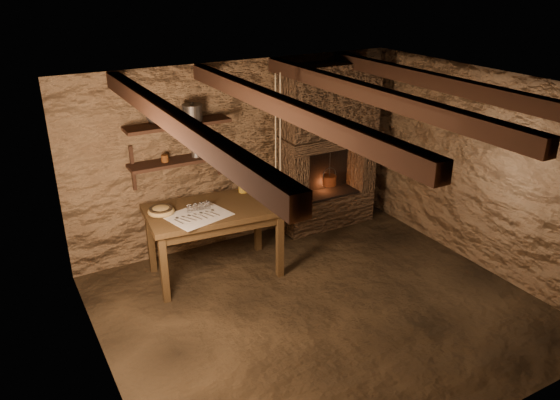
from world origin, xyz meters
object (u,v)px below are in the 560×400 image
work_table (215,239)px  wooden_bowl (161,211)px  iron_stockpot (193,113)px  stoneware_jug (243,179)px  red_pot (329,180)px

work_table → wooden_bowl: wooden_bowl is taller
iron_stockpot → work_table: bearing=-93.7°
work_table → wooden_bowl: (-0.58, 0.11, 0.44)m
stoneware_jug → red_pot: (1.43, 0.20, -0.35)m
iron_stockpot → red_pot: iron_stockpot is taller
work_table → wooden_bowl: 0.74m
wooden_bowl → iron_stockpot: (0.62, 0.47, 0.94)m
stoneware_jug → iron_stockpot: (-0.48, 0.32, 0.81)m
wooden_bowl → red_pot: red_pot is taller
iron_stockpot → stoneware_jug: bearing=-34.1°
stoneware_jug → wooden_bowl: bearing=-170.8°
wooden_bowl → stoneware_jug: bearing=7.4°
wooden_bowl → iron_stockpot: bearing=37.0°
iron_stockpot → red_pot: 2.23m
wooden_bowl → red_pot: size_ratio=0.56×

